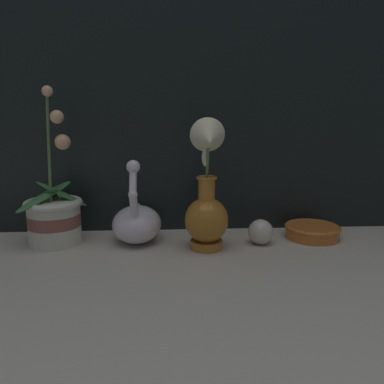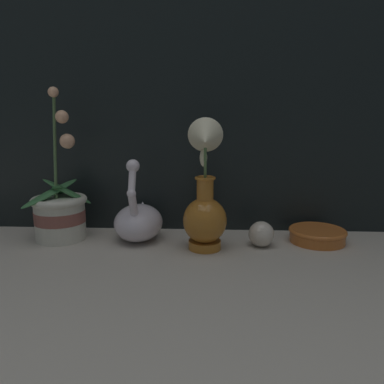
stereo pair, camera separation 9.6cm
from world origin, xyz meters
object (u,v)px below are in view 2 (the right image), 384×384
at_px(swan_figurine, 139,220).
at_px(amber_dish, 317,234).
at_px(orchid_potted_plant, 60,211).
at_px(blue_vase, 205,204).
at_px(glass_sphere, 261,234).

relative_size(swan_figurine, amber_dish, 1.50).
xyz_separation_m(orchid_potted_plant, amber_dish, (0.69, 0.01, -0.06)).
relative_size(blue_vase, amber_dish, 2.18).
relative_size(orchid_potted_plant, blue_vase, 1.23).
relative_size(orchid_potted_plant, amber_dish, 2.69).
relative_size(blue_vase, glass_sphere, 4.97).
bearing_deg(glass_sphere, swan_figurine, 173.06).
relative_size(glass_sphere, amber_dish, 0.44).
bearing_deg(amber_dish, blue_vase, -165.90).
bearing_deg(swan_figurine, glass_sphere, -6.94).
bearing_deg(swan_figurine, orchid_potted_plant, -178.90).
bearing_deg(amber_dish, orchid_potted_plant, -179.38).
height_order(blue_vase, amber_dish, blue_vase).
relative_size(orchid_potted_plant, swan_figurine, 1.79).
xyz_separation_m(blue_vase, amber_dish, (0.30, 0.08, -0.10)).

